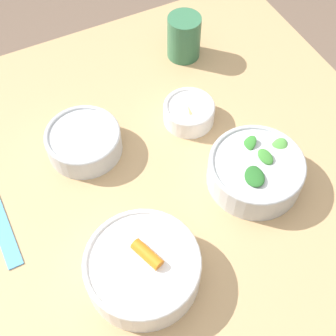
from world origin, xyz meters
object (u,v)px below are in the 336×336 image
bowl_beans_hotdog (84,141)px  cup (184,37)px  bowl_carrots (143,268)px  bowl_cookies (189,112)px  bowl_greens (256,171)px

bowl_beans_hotdog → cup: size_ratio=1.45×
bowl_carrots → bowl_beans_hotdog: bowl_carrots is taller
bowl_beans_hotdog → bowl_cookies: (-0.02, -0.23, -0.00)m
bowl_carrots → bowl_greens: bearing=-73.5°
bowl_beans_hotdog → cup: cup is taller
bowl_greens → bowl_beans_hotdog: 0.35m
bowl_beans_hotdog → bowl_cookies: size_ratio=1.40×
bowl_beans_hotdog → cup: (0.16, -0.32, 0.03)m
bowl_cookies → cup: (0.19, -0.08, 0.03)m
bowl_greens → bowl_cookies: (0.20, 0.04, -0.01)m
bowl_greens → bowl_carrots: bearing=106.5°
bowl_greens → cup: bearing=-6.3°
cup → bowl_carrots: bearing=145.5°
bowl_beans_hotdog → bowl_carrots: bearing=178.5°
bowl_cookies → bowl_carrots: bearing=139.6°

